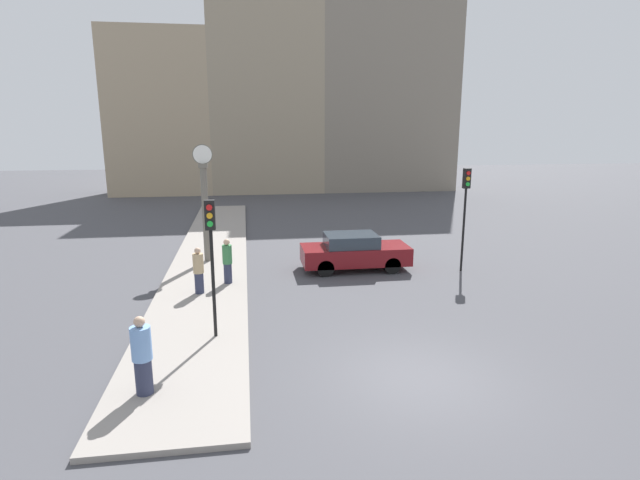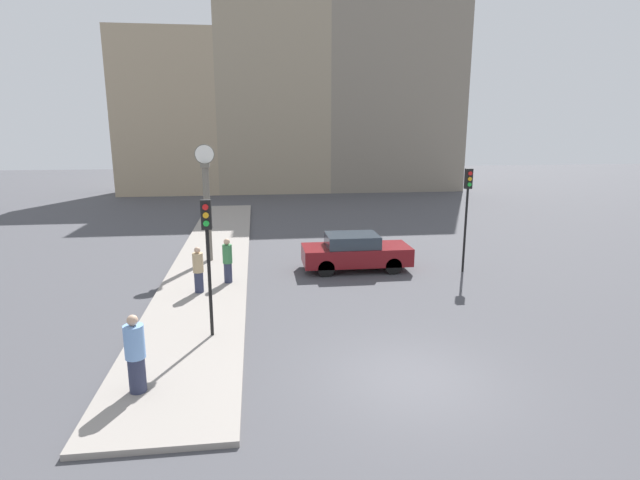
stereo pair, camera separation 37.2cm
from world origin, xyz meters
The scene contains 10 objects.
ground_plane centered at (0.00, 0.00, 0.00)m, with size 120.00×120.00×0.00m, color #47474C.
sidewalk_corner centered at (-5.33, 11.72, 0.07)m, with size 3.03×27.44×0.13m, color gray.
building_row centered at (1.18, 34.39, 8.83)m, with size 29.42×5.00×19.69m.
sedan_car centered at (0.44, 8.89, 0.74)m, with size 4.24×1.76×1.45m.
traffic_light_near centered at (-4.67, 2.78, 2.76)m, with size 0.26×0.24×3.66m.
traffic_light_far centered at (4.60, 8.06, 2.88)m, with size 0.26×0.24×4.05m.
street_clock centered at (-5.40, 10.63, 2.56)m, with size 0.79×0.35×4.78m.
pedestrian_green_hoodie centered at (-4.47, 7.44, 0.94)m, with size 0.34×0.34×1.61m.
pedestrian_blue_stripe centered at (-5.98, 0.02, 0.97)m, with size 0.42×0.42×1.71m.
pedestrian_tan_coat centered at (-5.39, 6.46, 0.91)m, with size 0.35×0.35×1.57m.
Camera 2 is at (-3.38, -9.97, 5.60)m, focal length 28.00 mm.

